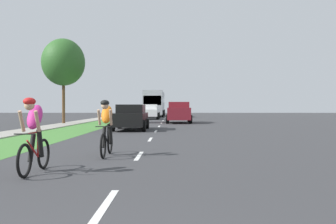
% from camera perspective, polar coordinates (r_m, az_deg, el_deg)
% --- Properties ---
extents(ground_plane, '(120.00, 120.00, 0.00)m').
position_cam_1_polar(ground_plane, '(21.46, -1.81, -2.87)').
color(ground_plane, '#38383A').
extents(grass_verge, '(2.94, 70.00, 0.01)m').
position_cam_1_polar(grass_verge, '(22.25, -14.81, -2.76)').
color(grass_verge, '#478438').
rests_on(grass_verge, ground_plane).
extents(sidewalk_concrete, '(1.81, 70.00, 0.10)m').
position_cam_1_polar(sidewalk_concrete, '(23.00, -20.52, -2.66)').
color(sidewalk_concrete, '#9E998E').
rests_on(sidewalk_concrete, ground_plane).
extents(lane_markings_center, '(0.12, 52.71, 0.01)m').
position_cam_1_polar(lane_markings_center, '(25.45, -1.41, -2.28)').
color(lane_markings_center, white).
rests_on(lane_markings_center, ground_plane).
extents(cyclist_lead, '(0.42, 1.72, 1.58)m').
position_cam_1_polar(cyclist_lead, '(7.98, -20.52, -3.39)').
color(cyclist_lead, black).
rests_on(cyclist_lead, ground_plane).
extents(cyclist_trailing, '(0.42, 1.72, 1.58)m').
position_cam_1_polar(cyclist_trailing, '(10.23, -9.75, -2.42)').
color(cyclist_trailing, black).
rests_on(cyclist_trailing, ground_plane).
extents(sedan_black, '(1.98, 4.30, 1.52)m').
position_cam_1_polar(sedan_black, '(21.60, -5.90, -0.81)').
color(sedan_black, black).
rests_on(sedan_black, ground_plane).
extents(suv_maroon, '(2.15, 4.70, 1.79)m').
position_cam_1_polar(suv_maroon, '(30.79, 1.71, 0.02)').
color(suv_maroon, maroon).
rests_on(suv_maroon, ground_plane).
extents(pickup_white, '(2.22, 5.10, 1.64)m').
position_cam_1_polar(pickup_white, '(40.00, -2.99, 0.04)').
color(pickup_white, silver).
rests_on(pickup_white, ground_plane).
extents(bus_silver, '(2.78, 11.60, 3.48)m').
position_cam_1_polar(bus_silver, '(50.69, -2.14, 1.52)').
color(bus_silver, '#A5A8AD').
rests_on(bus_silver, ground_plane).
extents(street_tree_near, '(3.47, 3.47, 6.92)m').
position_cam_1_polar(street_tree_near, '(30.62, -16.28, 7.58)').
color(street_tree_near, brown).
rests_on(street_tree_near, ground_plane).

